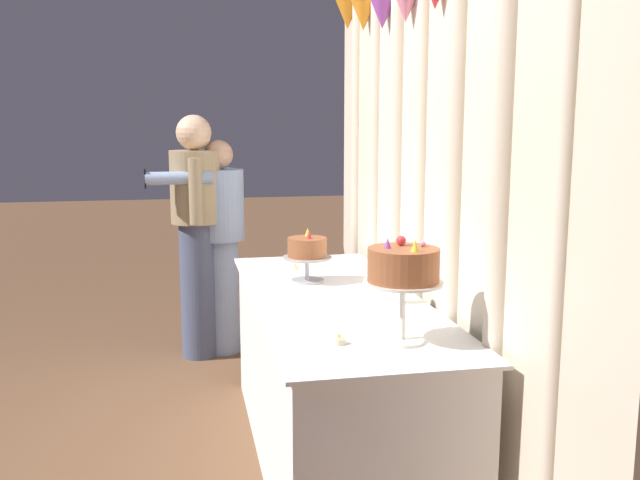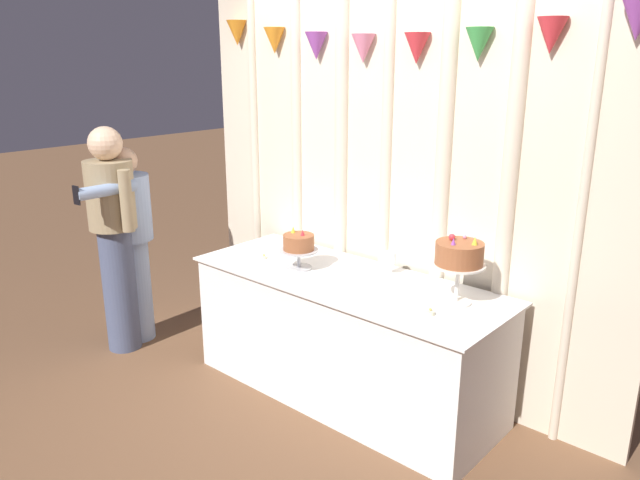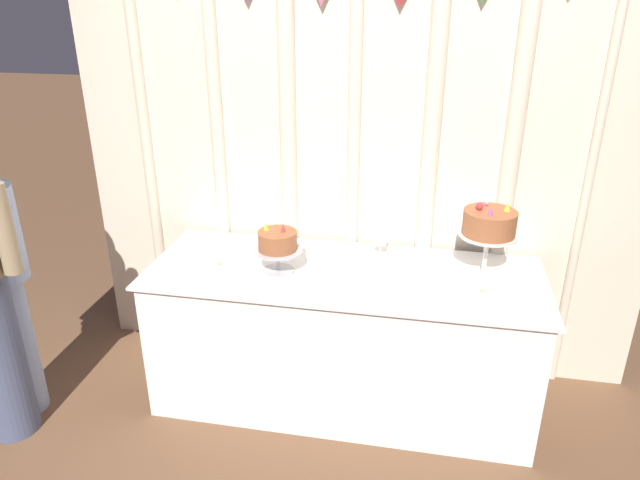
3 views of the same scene
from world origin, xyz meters
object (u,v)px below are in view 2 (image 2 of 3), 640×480
Objects in this scene: tealight_far_left at (264,257)px; cake_display_nearleft at (299,245)px; cake_display_nearright at (459,256)px; wine_glass at (390,258)px; tealight_near_left at (430,313)px; guest_girl_blue_dress at (130,238)px; cake_table at (345,337)px; guest_man_pink_jacket at (114,231)px.

cake_display_nearleft is at bearing 1.61° from tealight_far_left.
cake_display_nearright reaches higher than wine_glass.
wine_glass is at bearing 144.75° from tealight_near_left.
tealight_far_left is 1.12m from guest_girl_blue_dress.
cake_display_nearleft is 5.31× the size of tealight_near_left.
cake_display_nearleft is 0.68× the size of cake_display_nearright.
wine_glass is (0.16, 0.23, 0.50)m from cake_table.
cake_display_nearright is at bearing -14.04° from wine_glass.
guest_man_pink_jacket is at bearing -169.09° from tealight_near_left.
tealight_near_left is at bearing -2.52° from tealight_far_left.
cake_table is at bearing 6.68° from tealight_far_left.
cake_display_nearright is 1.39m from tealight_far_left.
cake_table is 13.98× the size of wine_glass.
cake_display_nearleft is 1.42m from guest_man_pink_jacket.
tealight_far_left is (-0.81, -0.31, -0.10)m from wine_glass.
cake_display_nearleft is 1.03m from tealight_near_left.
guest_girl_blue_dress reaches higher than wine_glass.
tealight_far_left is (-0.31, -0.01, -0.15)m from cake_display_nearleft.
wine_glass is 0.09× the size of guest_man_pink_jacket.
cake_display_nearright is 2.46m from guest_man_pink_jacket.
guest_girl_blue_dress is at bearing -165.94° from cake_table.
tealight_far_left is at bearing 26.82° from guest_man_pink_jacket.
cake_display_nearleft is 0.35m from tealight_far_left.
cake_table is at bearing -172.15° from cake_display_nearright.
guest_man_pink_jacket is at bearing -158.59° from cake_display_nearleft.
tealight_far_left is 0.03× the size of guest_girl_blue_dress.
cake_display_nearright reaches higher than cake_display_nearleft.
cake_display_nearleft is 6.22× the size of tealight_far_left.
cake_table is 40.62× the size of tealight_near_left.
cake_display_nearleft is at bearing 21.41° from guest_man_pink_jacket.
wine_glass reaches higher than tealight_near_left.
cake_display_nearright is 0.35m from tealight_near_left.
tealight_far_left is 0.03× the size of guest_man_pink_jacket.
tealight_far_left is at bearing -173.32° from cake_table.
guest_girl_blue_dress reaches higher than cake_table.
guest_man_pink_jacket is (-1.82, -0.82, 0.00)m from wine_glass.
guest_girl_blue_dress is (-1.71, -0.43, 0.41)m from cake_table.
guest_man_pink_jacket is (-2.36, -0.68, -0.16)m from cake_display_nearright.
cake_table is at bearing -125.24° from wine_glass.
cake_display_nearleft reaches higher than cake_table.
wine_glass is at bearing 24.21° from guest_man_pink_jacket.
wine_glass reaches higher than cake_table.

